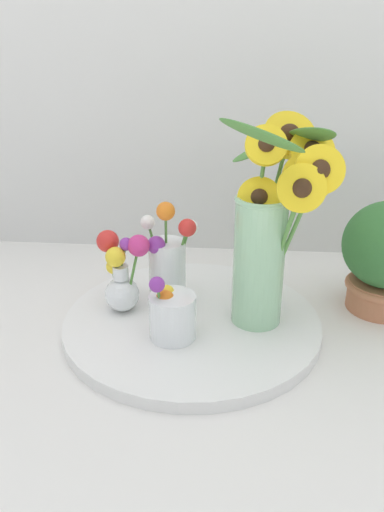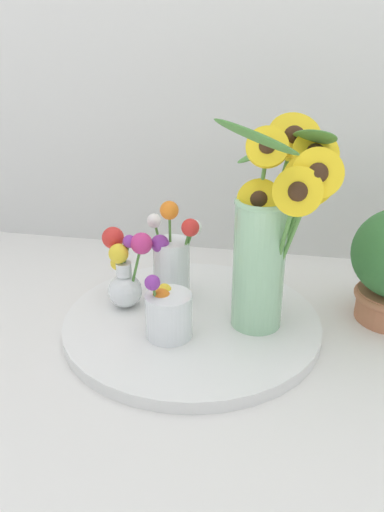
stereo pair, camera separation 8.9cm
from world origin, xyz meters
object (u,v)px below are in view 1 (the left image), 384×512
object	(u,v)px
vase_small_back	(168,261)
vase_bulb_right	(121,274)
mason_jar_sunflowers	(269,229)
serving_tray	(192,322)
vase_small_center	(171,314)

from	to	relation	value
vase_small_back	vase_bulb_right	bearing A→B (deg)	-152.47
mason_jar_sunflowers	vase_bulb_right	distance (m)	0.29
serving_tray	vase_bulb_right	xyz separation A→B (m)	(-0.14, 0.02, 0.09)
mason_jar_sunflowers	vase_small_center	xyz separation A→B (m)	(-0.16, -0.07, -0.13)
vase_small_center	vase_small_back	bearing A→B (deg)	99.60
vase_bulb_right	vase_small_center	bearing A→B (deg)	-40.36
vase_small_center	vase_small_back	world-z (taller)	vase_small_back
serving_tray	mason_jar_sunflowers	bearing A→B (deg)	1.49
vase_bulb_right	vase_small_back	distance (m)	0.09
vase_bulb_right	vase_small_back	world-z (taller)	vase_small_back
serving_tray	vase_small_center	world-z (taller)	vase_small_center
vase_bulb_right	vase_small_back	bearing A→B (deg)	27.53
serving_tray	vase_bulb_right	distance (m)	0.16
serving_tray	vase_bulb_right	world-z (taller)	vase_bulb_right
mason_jar_sunflowers	vase_small_back	bearing A→B (deg)	161.28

